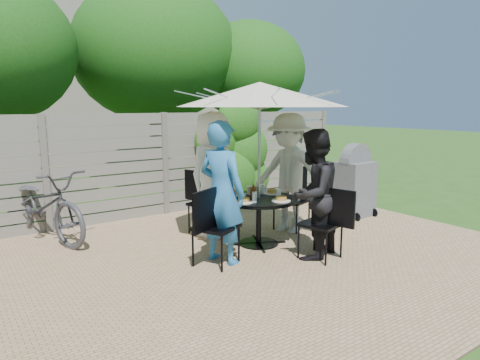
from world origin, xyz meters
TOP-DOWN VIEW (x-y plane):
  - backyard_envelope at (0.09, 10.29)m, footprint 60.00×60.00m
  - patio_table at (0.30, 0.62)m, footprint 1.34×1.34m
  - umbrella at (0.30, 0.62)m, footprint 2.98×2.98m
  - chair_back at (-0.01, 1.54)m, footprint 0.58×0.74m
  - person_back at (0.03, 1.41)m, footprint 1.07×0.86m
  - chair_left at (-0.61, 0.31)m, footprint 0.76×0.64m
  - person_left at (-0.48, 0.35)m, footprint 0.62×0.76m
  - chair_front at (0.61, -0.30)m, footprint 0.56×0.73m
  - person_front at (0.57, -0.17)m, footprint 0.98×0.87m
  - chair_right at (1.22, 0.93)m, footprint 0.75×0.60m
  - person_right at (1.09, 0.89)m, footprint 1.04×1.36m
  - plate_back at (0.19, 0.96)m, footprint 0.26×0.26m
  - plate_left at (-0.04, 0.50)m, footprint 0.26×0.26m
  - plate_front at (0.42, 0.28)m, footprint 0.26×0.26m
  - plate_right at (0.64, 0.74)m, footprint 0.26×0.26m
  - glass_left at (0.09, 0.44)m, footprint 0.07×0.07m
  - glass_front at (0.48, 0.41)m, footprint 0.07×0.07m
  - glass_right at (0.51, 0.80)m, footprint 0.07×0.07m
  - syrup_jug at (0.23, 0.65)m, footprint 0.09×0.09m
  - coffee_cup at (0.33, 0.86)m, footprint 0.08×0.08m
  - bicycle at (-2.14, 2.60)m, footprint 1.34×2.15m
  - bbq_grill at (2.67, 0.90)m, footprint 0.67×0.53m

SIDE VIEW (x-z plane):
  - chair_front at x=0.61m, z-range -0.19..0.77m
  - chair_back at x=-0.01m, z-range -0.19..0.78m
  - chair_right at x=1.22m, z-range -0.20..0.79m
  - chair_left at x=-0.61m, z-range -0.20..0.80m
  - patio_table at x=0.30m, z-range 0.14..0.83m
  - bicycle at x=-2.14m, z-range 0.00..1.07m
  - bbq_grill at x=2.67m, z-range -0.06..1.26m
  - plate_back at x=0.19m, z-range 0.69..0.75m
  - plate_left at x=-0.04m, z-range 0.69..0.75m
  - plate_front at x=0.42m, z-range 0.69..0.75m
  - plate_right at x=0.64m, z-range 0.69..0.75m
  - coffee_cup at x=0.33m, z-range 0.69..0.81m
  - glass_left at x=0.09m, z-range 0.69..0.83m
  - glass_front at x=0.48m, z-range 0.69..0.83m
  - glass_right at x=0.51m, z-range 0.69..0.83m
  - syrup_jug at x=0.23m, z-range 0.69..0.85m
  - person_front at x=0.57m, z-range 0.00..1.68m
  - person_left at x=-0.48m, z-range 0.00..1.80m
  - person_right at x=1.09m, z-range 0.00..1.86m
  - person_back at x=0.03m, z-range 0.00..1.89m
  - umbrella at x=0.30m, z-range 0.97..3.25m
  - backyard_envelope at x=0.09m, z-range 0.11..5.11m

